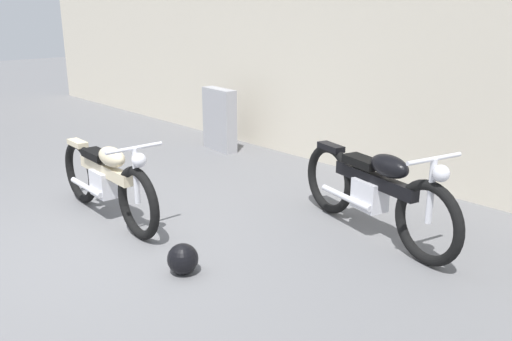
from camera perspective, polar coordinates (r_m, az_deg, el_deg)
ground_plane at (r=5.43m, az=-17.18°, el=-7.74°), size 40.00×40.00×0.00m
building_wall at (r=7.58m, az=10.38°, el=11.29°), size 18.00×0.30×2.96m
stone_marker at (r=8.55m, az=-3.92°, el=5.46°), size 0.70×0.26×0.99m
helmet at (r=4.69m, az=-7.85°, el=-9.36°), size 0.27×0.27×0.27m
motorcycle_cream at (r=5.90m, az=-15.70°, el=-0.88°), size 2.11×0.59×0.95m
motorcycle_black at (r=5.38m, az=12.60°, el=-2.08°), size 2.18×0.79×1.00m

